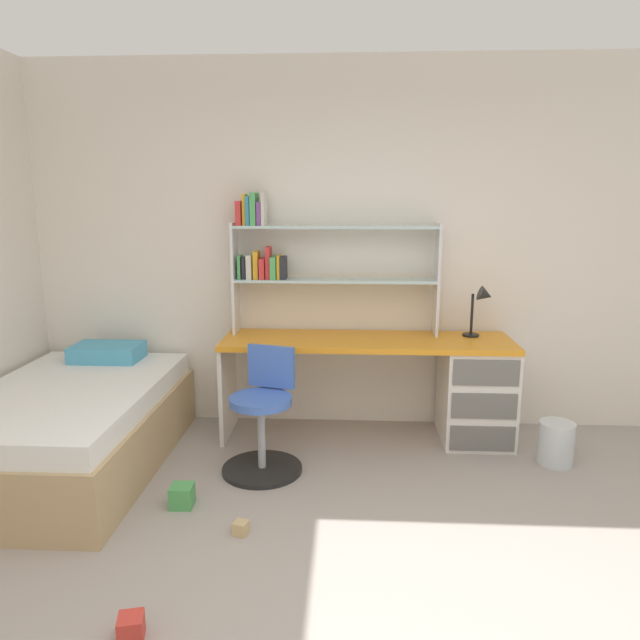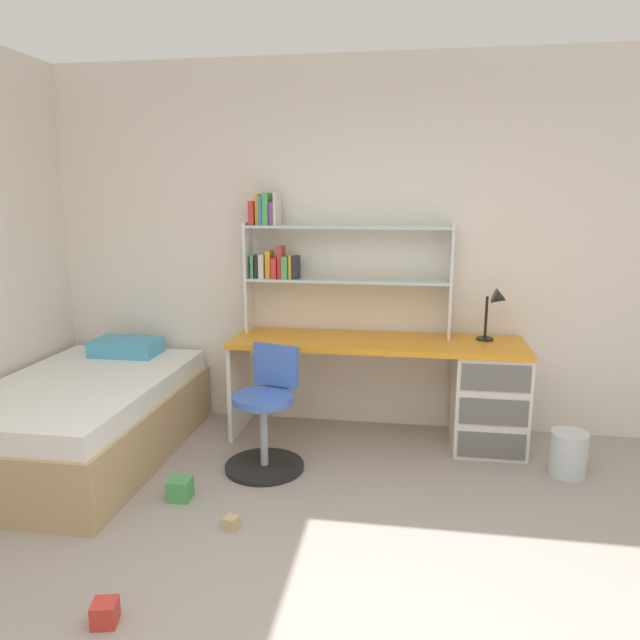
% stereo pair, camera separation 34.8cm
% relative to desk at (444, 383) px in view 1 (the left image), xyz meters
% --- Properties ---
extents(room_shell, '(5.98, 6.17, 2.76)m').
position_rel_desk_xyz_m(room_shell, '(-1.91, -0.99, 0.95)').
color(room_shell, silver).
rests_on(room_shell, ground_plane).
extents(desk, '(2.09, 0.58, 0.75)m').
position_rel_desk_xyz_m(desk, '(0.00, 0.00, 0.00)').
color(desk, orange).
rests_on(desk, ground_plane).
extents(bookshelf_hutch, '(1.51, 0.22, 1.04)m').
position_rel_desk_xyz_m(bookshelf_hutch, '(-1.04, 0.17, 0.92)').
color(bookshelf_hutch, silver).
rests_on(bookshelf_hutch, desk).
extents(desk_lamp, '(0.20, 0.17, 0.38)m').
position_rel_desk_xyz_m(desk_lamp, '(0.26, 0.09, 0.58)').
color(desk_lamp, black).
rests_on(desk_lamp, desk).
extents(swivel_chair, '(0.52, 0.52, 0.80)m').
position_rel_desk_xyz_m(swivel_chair, '(-1.25, -0.58, -0.11)').
color(swivel_chair, black).
rests_on(swivel_chair, ground_plane).
extents(bed_platform, '(1.16, 1.82, 0.67)m').
position_rel_desk_xyz_m(bed_platform, '(-2.52, -0.61, -0.15)').
color(bed_platform, tan).
rests_on(bed_platform, ground_plane).
extents(waste_bin, '(0.23, 0.23, 0.29)m').
position_rel_desk_xyz_m(waste_bin, '(0.69, -0.39, -0.28)').
color(waste_bin, silver).
rests_on(waste_bin, ground_plane).
extents(toy_block_red_0, '(0.12, 0.12, 0.10)m').
position_rel_desk_xyz_m(toy_block_red_0, '(-1.56, -2.10, -0.38)').
color(toy_block_red_0, red).
rests_on(toy_block_red_0, ground_plane).
extents(toy_block_green_2, '(0.13, 0.13, 0.13)m').
position_rel_desk_xyz_m(toy_block_green_2, '(-1.65, -1.07, -0.36)').
color(toy_block_green_2, '#479E51').
rests_on(toy_block_green_2, ground_plane).
extents(toy_block_natural_3, '(0.09, 0.09, 0.07)m').
position_rel_desk_xyz_m(toy_block_natural_3, '(-1.26, -1.34, -0.39)').
color(toy_block_natural_3, tan).
rests_on(toy_block_natural_3, ground_plane).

